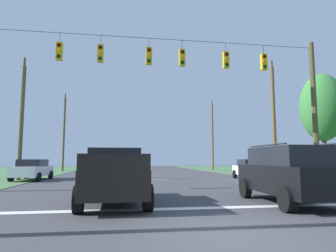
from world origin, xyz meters
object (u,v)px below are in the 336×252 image
distant_car_oncoming (251,169)px  utility_pole_mid_left (21,120)px  pickup_truck (114,175)px  utility_pole_far_left (64,133)px  utility_pole_far_right (212,136)px  distant_car_crossing_white (32,169)px  overhead_signal_span (164,96)px  tree_roadside_right (322,108)px  suv_black (289,173)px  distant_car_far_parked (278,167)px  utility_pole_mid_right (274,118)px

distant_car_oncoming → utility_pole_mid_left: size_ratio=0.48×
pickup_truck → utility_pole_far_left: (-7.27, 28.42, 3.92)m
utility_pole_far_right → pickup_truck: bearing=-113.7°
distant_car_crossing_white → utility_pole_mid_left: 3.77m
utility_pole_far_right → overhead_signal_span: bearing=-112.8°
distant_car_crossing_white → tree_roadside_right: (19.56, -5.37, 4.16)m
suv_black → distant_car_oncoming: suv_black is taller
utility_pole_far_right → utility_pole_far_left: bearing=-178.9°
suv_black → utility_pole_far_left: utility_pole_far_left is taller
distant_car_far_parked → utility_pole_far_right: utility_pole_far_right is taller
suv_black → distant_car_crossing_white: suv_black is taller
distant_car_far_parked → utility_pole_mid_right: size_ratio=0.44×
pickup_truck → utility_pole_mid_left: utility_pole_mid_left is taller
pickup_truck → utility_pole_far_right: 31.67m
distant_car_far_parked → utility_pole_mid_right: 5.57m
utility_pole_mid_right → utility_pole_mid_left: utility_pole_mid_right is taller
distant_car_oncoming → utility_pole_mid_right: utility_pole_mid_right is taller
distant_car_crossing_white → utility_pole_mid_right: 19.37m
overhead_signal_span → pickup_truck: size_ratio=3.32×
overhead_signal_span → distant_car_far_parked: size_ratio=4.18×
suv_black → distant_car_crossing_white: (-12.32, 13.20, -0.27)m
distant_car_oncoming → utility_pole_far_right: utility_pole_far_right is taller
distant_car_oncoming → distant_car_crossing_white: bearing=175.2°
distant_car_oncoming → utility_pole_mid_left: utility_pole_mid_left is taller
utility_pole_mid_left → overhead_signal_span: bearing=-38.0°
pickup_truck → suv_black: size_ratio=1.12×
pickup_truck → utility_pole_far_right: bearing=66.3°
suv_black → utility_pole_mid_left: 19.13m
overhead_signal_span → tree_roadside_right: 11.08m
pickup_truck → distant_car_crossing_white: size_ratio=1.24×
distant_car_crossing_white → utility_pole_far_left: size_ratio=0.44×
distant_car_crossing_white → utility_pole_mid_right: size_ratio=0.44×
pickup_truck → overhead_signal_span: bearing=62.2°
distant_car_crossing_white → utility_pole_far_right: size_ratio=0.45×
utility_pole_far_right → utility_pole_far_left: 19.88m
distant_car_crossing_white → distant_car_oncoming: same height
utility_pole_mid_left → utility_pole_far_left: size_ratio=0.92×
overhead_signal_span → pickup_truck: 6.59m
distant_car_crossing_white → utility_pole_mid_left: bearing=172.7°
suv_black → tree_roadside_right: 11.35m
utility_pole_mid_right → utility_pole_far_left: (-19.97, 16.50, -0.03)m
distant_car_oncoming → overhead_signal_span: bearing=-141.5°
utility_pole_mid_right → utility_pole_far_right: bearing=90.3°
utility_pole_far_left → suv_black: bearing=-65.7°
overhead_signal_span → distant_car_crossing_white: size_ratio=4.13×
utility_pole_mid_right → tree_roadside_right: utility_pole_mid_right is taller
pickup_truck → distant_car_oncoming: 14.68m
tree_roadside_right → utility_pole_far_right: bearing=91.9°
utility_pole_mid_left → utility_pole_far_left: utility_pole_far_left is taller
overhead_signal_span → utility_pole_far_right: 26.19m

